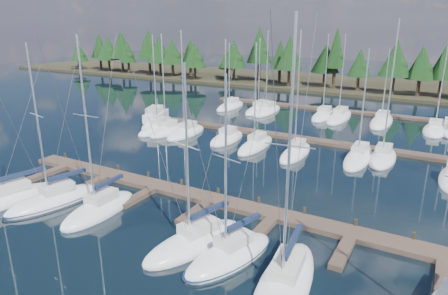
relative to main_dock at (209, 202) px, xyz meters
The scene contains 13 objects.
ground 12.65m from the main_dock, 90.00° to the left, with size 260.00×260.00×0.00m, color black.
far_shore 72.64m from the main_dock, 90.00° to the left, with size 220.00×30.00×0.60m, color #2E2A19.
main_dock is the anchor object (origin of this frame).
back_docks 32.23m from the main_dock, 90.00° to the left, with size 50.00×21.80×0.40m.
front_sailboat_0 17.61m from the main_dock, 151.45° to the right, with size 4.81×10.10×12.43m.
front_sailboat_1 13.42m from the main_dock, 151.52° to the right, with size 4.76×9.05×14.38m.
front_sailboat_2 9.10m from the main_dock, 140.89° to the right, with size 3.08×7.80×15.05m.
front_sailboat_3 6.65m from the main_dock, 66.97° to the right, with size 5.20×8.97×13.55m.
front_sailboat_4 8.49m from the main_dock, 48.93° to the right, with size 4.89×8.24×13.09m.
front_sailboat_5 12.36m from the main_dock, 37.24° to the right, with size 4.04×10.08×16.36m.
back_sailboat_rows 27.07m from the main_dock, 89.35° to the left, with size 44.58×31.25×16.24m.
motor_yacht_left 29.00m from the main_dock, 137.48° to the left, with size 6.14×9.96×4.73m.
tree_line 63.22m from the main_dock, 90.83° to the left, with size 184.68×11.72×13.47m.
Camera 1 is at (16.54, -9.31, 15.12)m, focal length 32.00 mm.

